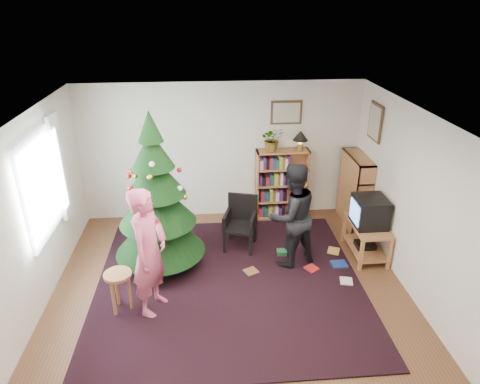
{
  "coord_description": "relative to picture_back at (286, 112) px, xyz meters",
  "views": [
    {
      "loc": [
        -0.27,
        -4.78,
        3.82
      ],
      "look_at": [
        0.22,
        1.08,
        1.1
      ],
      "focal_mm": 32.0,
      "sensor_mm": 36.0,
      "label": 1
    }
  ],
  "objects": [
    {
      "name": "person_standing",
      "position": [
        -2.18,
        -2.62,
        -1.07
      ],
      "size": [
        0.62,
        0.75,
        1.75
      ],
      "primitive_type": "imported",
      "rotation": [
        0.0,
        0.0,
        1.21
      ],
      "color": "#CD5271",
      "rests_on": "rug"
    },
    {
      "name": "stool",
      "position": [
        -2.6,
        -2.63,
        -1.49
      ],
      "size": [
        0.35,
        0.35,
        0.59
      ],
      "color": "#B66C41",
      "rests_on": "floor"
    },
    {
      "name": "bookshelf_right",
      "position": [
        1.19,
        -0.54,
        -1.29
      ],
      "size": [
        0.3,
        0.95,
        1.3
      ],
      "rotation": [
        0.0,
        0.0,
        1.57
      ],
      "color": "#B66C41",
      "rests_on": "floor"
    },
    {
      "name": "floor_clutter",
      "position": [
        0.13,
        -1.84,
        -1.91
      ],
      "size": [
        1.6,
        1.01,
        0.08
      ],
      "color": "#A51E19",
      "rests_on": "rug"
    },
    {
      "name": "wall_left",
      "position": [
        -3.65,
        -2.48,
        -0.7
      ],
      "size": [
        0.02,
        5.0,
        2.5
      ],
      "primitive_type": "cube",
      "color": "silver",
      "rests_on": "floor"
    },
    {
      "name": "bookshelf_back",
      "position": [
        -0.05,
        -0.14,
        -1.29
      ],
      "size": [
        0.95,
        0.3,
        1.3
      ],
      "color": "#B66C41",
      "rests_on": "floor"
    },
    {
      "name": "armchair",
      "position": [
        -0.91,
        -1.13,
        -1.48
      ],
      "size": [
        0.6,
        0.61,
        0.89
      ],
      "rotation": [
        0.0,
        0.0,
        -0.28
      ],
      "color": "black",
      "rests_on": "rug"
    },
    {
      "name": "crt_tv",
      "position": [
        1.07,
        -1.58,
        -1.17
      ],
      "size": [
        0.48,
        0.52,
        0.45
      ],
      "color": "black",
      "rests_on": "tv_stand"
    },
    {
      "name": "picture_right",
      "position": [
        1.33,
        -0.73,
        0.0
      ],
      "size": [
        0.03,
        0.5,
        0.6
      ],
      "color": "#4C3319",
      "rests_on": "wall_right"
    },
    {
      "name": "window_pane",
      "position": [
        -3.62,
        -1.88,
        -0.45
      ],
      "size": [
        0.04,
        1.2,
        1.4
      ],
      "primitive_type": "cube",
      "color": "silver",
      "rests_on": "wall_left"
    },
    {
      "name": "christmas_tree",
      "position": [
        -2.16,
        -1.62,
        -0.93
      ],
      "size": [
        1.35,
        1.35,
        2.44
      ],
      "rotation": [
        0.0,
        0.0,
        0.12
      ],
      "color": "#3F2816",
      "rests_on": "rug"
    },
    {
      "name": "wall_back",
      "position": [
        -1.15,
        0.02,
        -0.7
      ],
      "size": [
        5.0,
        0.02,
        2.5
      ],
      "primitive_type": "cube",
      "color": "silver",
      "rests_on": "floor"
    },
    {
      "name": "wall_front",
      "position": [
        -1.15,
        -4.97,
        -0.7
      ],
      "size": [
        5.0,
        0.02,
        2.5
      ],
      "primitive_type": "cube",
      "color": "silver",
      "rests_on": "floor"
    },
    {
      "name": "rug",
      "position": [
        -1.15,
        -2.17,
        -1.94
      ],
      "size": [
        3.8,
        3.6,
        0.02
      ],
      "primitive_type": "cube",
      "color": "black",
      "rests_on": "floor"
    },
    {
      "name": "person_by_chair",
      "position": [
        -0.18,
        -1.71,
        -1.13
      ],
      "size": [
        0.98,
        0.88,
        1.65
      ],
      "primitive_type": "imported",
      "rotation": [
        0.0,
        0.0,
        3.53
      ],
      "color": "black",
      "rests_on": "rug"
    },
    {
      "name": "potted_plant",
      "position": [
        -0.25,
        -0.14,
        -0.43
      ],
      "size": [
        0.41,
        0.37,
        0.43
      ],
      "primitive_type": "imported",
      "rotation": [
        0.0,
        0.0,
        0.07
      ],
      "color": "gray",
      "rests_on": "bookshelf_back"
    },
    {
      "name": "ceiling",
      "position": [
        -1.15,
        -2.48,
        0.55
      ],
      "size": [
        5.0,
        5.0,
        0.0
      ],
      "primitive_type": "plane",
      "rotation": [
        3.14,
        0.0,
        0.0
      ],
      "color": "white",
      "rests_on": "wall_back"
    },
    {
      "name": "table_lamp",
      "position": [
        0.25,
        -0.14,
        -0.41
      ],
      "size": [
        0.27,
        0.27,
        0.36
      ],
      "color": "#A57F33",
      "rests_on": "bookshelf_back"
    },
    {
      "name": "picture_back",
      "position": [
        0.0,
        0.0,
        0.0
      ],
      "size": [
        0.55,
        0.03,
        0.42
      ],
      "color": "#4C3319",
      "rests_on": "wall_back"
    },
    {
      "name": "wall_right",
      "position": [
        1.35,
        -2.48,
        -0.7
      ],
      "size": [
        0.02,
        5.0,
        2.5
      ],
      "primitive_type": "cube",
      "color": "silver",
      "rests_on": "floor"
    },
    {
      "name": "floor",
      "position": [
        -1.15,
        -2.48,
        -1.95
      ],
      "size": [
        5.0,
        5.0,
        0.0
      ],
      "primitive_type": "plane",
      "color": "brown",
      "rests_on": "ground"
    },
    {
      "name": "curtain",
      "position": [
        -3.58,
        -1.18,
        -0.45
      ],
      "size": [
        0.06,
        0.35,
        1.6
      ],
      "primitive_type": "cube",
      "color": "silver",
      "rests_on": "wall_left"
    },
    {
      "name": "tv_stand",
      "position": [
        1.07,
        -1.58,
        -1.62
      ],
      "size": [
        0.5,
        0.9,
        0.55
      ],
      "color": "#B66C41",
      "rests_on": "floor"
    }
  ]
}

